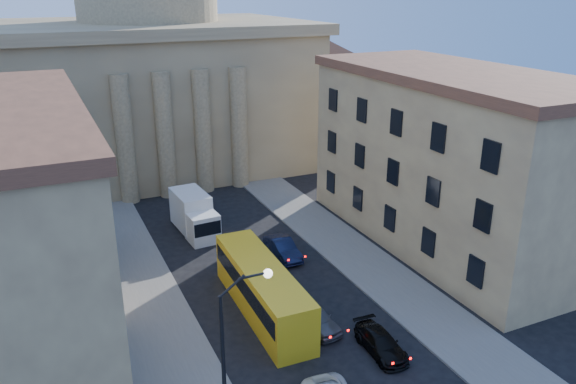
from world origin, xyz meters
TOP-DOWN VIEW (x-y plane):
  - sidewalk_left at (-8.50, 18.00)m, footprint 5.00×60.00m
  - sidewalk_right at (8.50, 18.00)m, footprint 5.00×60.00m
  - church at (0.00, 55.47)m, footprint 68.02×28.76m
  - building_right at (17.00, 22.00)m, footprint 11.60×26.60m
  - street_lamp at (-6.97, 8.00)m, footprint 2.62×0.44m
  - car_right_mid at (3.21, 10.67)m, footprint 1.98×4.49m
  - car_right_far at (0.80, 14.61)m, footprint 2.24×4.49m
  - car_right_distant at (3.05, 24.79)m, footprint 1.65×4.70m
  - city_bus at (-1.57, 17.84)m, footprint 3.10×12.17m
  - box_truck at (-2.12, 32.46)m, footprint 2.96×6.63m

SIDE VIEW (x-z plane):
  - sidewalk_left at x=-8.50m, z-range 0.00..0.15m
  - sidewalk_right at x=8.50m, z-range 0.00..0.15m
  - car_right_mid at x=3.21m, z-range 0.00..1.28m
  - car_right_far at x=0.80m, z-range 0.00..1.47m
  - car_right_distant at x=3.05m, z-range 0.00..1.55m
  - box_truck at x=-2.12m, z-range -0.09..3.46m
  - city_bus at x=-1.57m, z-range 0.13..3.54m
  - street_lamp at x=-6.97m, z-range 0.87..9.70m
  - building_right at x=17.00m, z-range 0.07..14.77m
  - church at x=0.00m, z-range -6.42..30.18m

